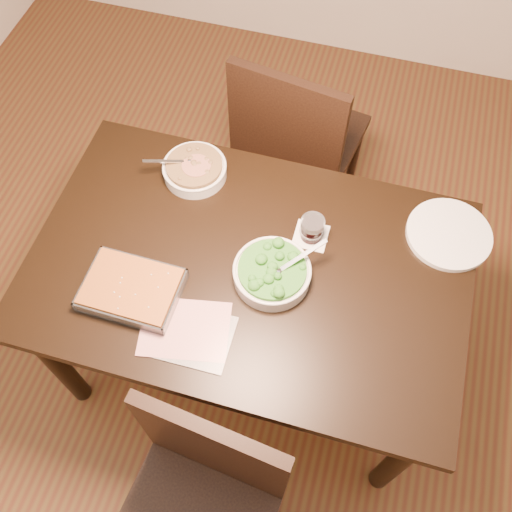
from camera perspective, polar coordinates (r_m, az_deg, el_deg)
ground at (r=2.50m, az=-0.54°, el=-9.39°), size 4.00×4.00×0.00m
table at (r=1.90m, az=-0.70°, el=-2.34°), size 1.40×0.90×0.75m
magazine_a at (r=1.73m, az=-7.12°, el=-7.25°), size 0.30×0.24×0.01m
magazine_b at (r=1.72m, az=-6.82°, el=-7.88°), size 0.27×0.19×0.00m
coaster at (r=1.88m, az=5.50°, el=2.01°), size 0.11×0.11×0.00m
stew_bowl at (r=2.01m, az=-6.15°, el=8.65°), size 0.23×0.22×0.09m
broccoli_bowl at (r=1.77m, az=1.62°, el=-1.66°), size 0.24×0.24×0.09m
baking_dish at (r=1.79m, az=-12.33°, el=-3.28°), size 0.30×0.22×0.05m
wine_tumbler at (r=1.84m, az=5.62°, el=2.79°), size 0.08×0.08×0.09m
dinner_plate at (r=1.97m, az=18.73°, el=2.08°), size 0.28×0.28×0.02m
chair_near at (r=1.83m, az=-5.50°, el=-23.10°), size 0.49×0.49×0.94m
chair_far at (r=2.40m, az=3.96°, el=11.45°), size 0.53×0.53×0.98m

